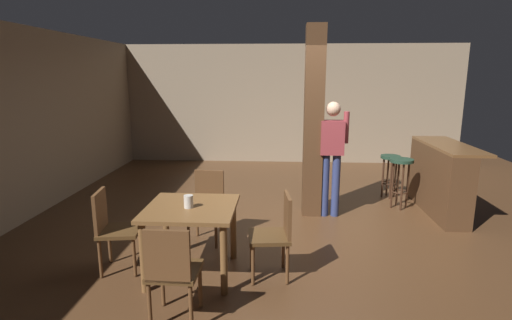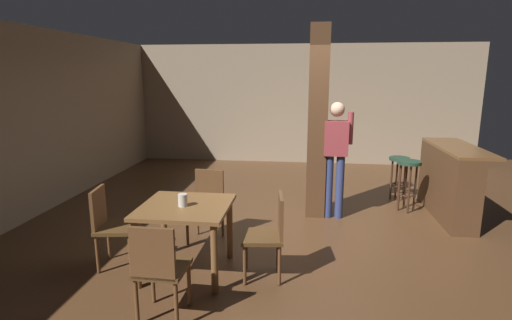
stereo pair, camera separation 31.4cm
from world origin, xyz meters
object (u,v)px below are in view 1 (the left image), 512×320
(napkin_cup, at_px, (189,202))
(bar_stool_mid, at_px, (390,166))
(standing_person, at_px, (332,151))
(bar_stool_near, at_px, (401,171))
(chair_north, at_px, (207,202))
(bar_counter, at_px, (439,178))
(chair_west, at_px, (112,226))
(chair_south, at_px, (172,269))
(chair_east, at_px, (276,231))
(dining_table, at_px, (191,218))

(napkin_cup, relative_size, bar_stool_mid, 0.18)
(standing_person, height_order, bar_stool_near, standing_person)
(bar_stool_near, bearing_deg, chair_north, -153.00)
(bar_counter, bearing_deg, bar_stool_near, 164.20)
(chair_west, bearing_deg, chair_south, -45.49)
(chair_north, bearing_deg, bar_stool_near, 27.00)
(chair_west, distance_m, napkin_cup, 0.92)
(chair_east, bearing_deg, chair_west, 178.76)
(dining_table, xyz_separation_m, bar_counter, (3.37, 2.18, -0.08))
(dining_table, bearing_deg, napkin_cup, -106.36)
(chair_north, relative_size, chair_west, 1.00)
(dining_table, distance_m, napkin_cup, 0.20)
(bar_counter, distance_m, bar_stool_mid, 0.93)
(chair_south, xyz_separation_m, bar_stool_mid, (2.79, 3.81, 0.04))
(chair_east, bearing_deg, chair_south, -134.60)
(chair_north, bearing_deg, napkin_cup, -91.00)
(bar_stool_mid, bearing_deg, bar_stool_near, -88.93)
(chair_north, height_order, standing_person, standing_person)
(chair_north, distance_m, bar_counter, 3.60)
(chair_south, relative_size, bar_stool_near, 1.11)
(chair_east, bearing_deg, bar_stool_mid, 56.70)
(dining_table, xyz_separation_m, bar_stool_near, (2.83, 2.33, -0.02))
(chair_north, xyz_separation_m, chair_west, (-0.87, -0.86, 0.00))
(chair_north, distance_m, bar_stool_near, 3.18)
(bar_stool_mid, bearing_deg, dining_table, -133.94)
(chair_west, relative_size, chair_south, 1.00)
(bar_stool_mid, bearing_deg, chair_west, -141.84)
(chair_west, distance_m, bar_stool_mid, 4.69)
(chair_west, xyz_separation_m, bar_counter, (4.24, 2.15, 0.04))
(dining_table, xyz_separation_m, standing_person, (1.68, 1.91, 0.37))
(chair_north, relative_size, chair_south, 1.00)
(chair_north, distance_m, napkin_cup, 0.99)
(dining_table, bearing_deg, standing_person, 48.66)
(standing_person, distance_m, bar_stool_near, 1.29)
(dining_table, bearing_deg, bar_stool_mid, 46.06)
(chair_north, distance_m, chair_west, 1.23)
(bar_stool_near, height_order, bar_stool_mid, bar_stool_near)
(chair_east, height_order, bar_counter, bar_counter)
(chair_east, relative_size, standing_person, 0.52)
(chair_south, height_order, standing_person, standing_person)
(chair_west, bearing_deg, bar_stool_mid, 38.16)
(napkin_cup, bearing_deg, dining_table, 73.64)
(standing_person, bearing_deg, chair_south, -120.58)
(standing_person, distance_m, bar_stool_mid, 1.60)
(napkin_cup, height_order, bar_counter, bar_counter)
(chair_north, relative_size, bar_counter, 0.53)
(napkin_cup, xyz_separation_m, bar_stool_mid, (2.83, 2.97, -0.28))
(chair_west, relative_size, napkin_cup, 6.75)
(dining_table, distance_m, bar_counter, 4.02)
(napkin_cup, bearing_deg, chair_west, 175.27)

